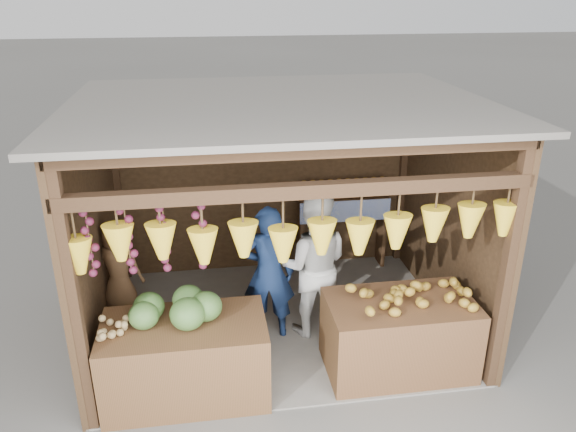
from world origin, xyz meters
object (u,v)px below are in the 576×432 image
object	(u,v)px
counter_right	(399,336)
man_standing	(269,273)
woman_standing	(313,265)
counter_left	(186,359)
vendor_seated	(119,267)

from	to	relation	value
counter_right	man_standing	bearing A→B (deg)	146.41
counter_right	woman_standing	bearing A→B (deg)	132.08
counter_left	counter_right	world-z (taller)	counter_right
man_standing	vendor_seated	xyz separation A→B (m)	(-1.63, 0.25, 0.07)
woman_standing	vendor_seated	world-z (taller)	woman_standing
counter_left	counter_right	xyz separation A→B (m)	(2.17, 0.06, 0.00)
counter_right	woman_standing	xyz separation A→B (m)	(-0.74, 0.82, 0.45)
woman_standing	counter_right	bearing A→B (deg)	143.73
vendor_seated	man_standing	bearing A→B (deg)	-168.25
counter_right	woman_standing	distance (m)	1.20
counter_left	vendor_seated	xyz separation A→B (m)	(-0.71, 1.14, 0.47)
counter_left	man_standing	world-z (taller)	man_standing
man_standing	woman_standing	size ratio (longest dim) A/B	0.93
counter_right	vendor_seated	world-z (taller)	vendor_seated
vendor_seated	counter_right	bearing A→B (deg)	179.90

